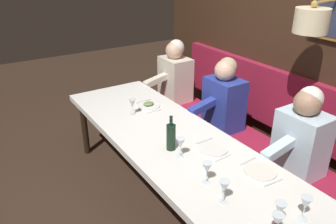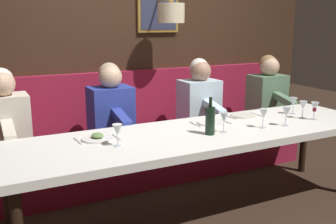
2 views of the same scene
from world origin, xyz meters
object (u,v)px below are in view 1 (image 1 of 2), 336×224
(diner_middle, at_px, (224,97))
(wine_glass_2, at_px, (132,104))
(wine_glass_3, at_px, (280,210))
(wine_bottle, at_px, (171,137))
(dining_table, at_px, (182,152))
(diner_near, at_px, (302,134))
(wine_glass_4, at_px, (224,187))
(wine_glass_1, at_px, (181,144))
(wine_glass_0, at_px, (277,221))
(diner_far, at_px, (175,73))
(wine_glass_6, at_px, (207,169))
(wine_glass_5, at_px, (306,204))

(diner_middle, height_order, wine_glass_2, diner_middle)
(wine_glass_3, distance_m, wine_bottle, 1.05)
(dining_table, bearing_deg, wine_glass_3, -92.51)
(diner_near, relative_size, wine_glass_4, 4.82)
(wine_glass_1, height_order, wine_glass_3, same)
(wine_glass_0, bearing_deg, wine_glass_3, 33.23)
(wine_bottle, bearing_deg, diner_middle, 26.02)
(diner_near, height_order, diner_far, same)
(diner_near, distance_m, wine_bottle, 1.11)
(diner_middle, relative_size, wine_glass_1, 4.82)
(wine_glass_4, bearing_deg, diner_near, 11.67)
(diner_middle, distance_m, diner_far, 0.94)
(wine_glass_1, xyz_separation_m, wine_glass_3, (0.06, -0.92, 0.00))
(wine_glass_1, bearing_deg, wine_glass_3, -86.16)
(wine_glass_2, bearing_deg, dining_table, -84.83)
(wine_glass_4, bearing_deg, wine_glass_3, -67.87)
(wine_glass_6, relative_size, wine_bottle, 0.55)
(wine_glass_4, bearing_deg, diner_far, 63.75)
(wine_glass_6, bearing_deg, wine_glass_0, -88.85)
(wine_glass_4, bearing_deg, wine_glass_0, -82.85)
(dining_table, relative_size, diner_near, 4.05)
(diner_middle, distance_m, wine_glass_4, 1.61)
(dining_table, relative_size, wine_glass_0, 19.55)
(diner_far, bearing_deg, wine_glass_2, -144.80)
(diner_near, distance_m, wine_glass_2, 1.58)
(diner_near, xyz_separation_m, diner_far, (0.00, 1.93, 0.00))
(diner_middle, xyz_separation_m, wine_bottle, (-0.99, -0.48, 0.04))
(diner_far, height_order, wine_glass_4, diner_far)
(dining_table, height_order, wine_glass_5, wine_glass_5)
(wine_glass_3, bearing_deg, dining_table, 87.49)
(diner_near, height_order, wine_glass_4, diner_near)
(wine_glass_0, height_order, wine_glass_3, same)
(diner_near, distance_m, diner_far, 1.93)
(diner_far, height_order, wine_bottle, diner_far)
(diner_middle, height_order, wine_glass_0, diner_middle)
(wine_glass_1, distance_m, wine_glass_6, 0.37)
(wine_glass_0, height_order, wine_glass_4, same)
(wine_glass_6, bearing_deg, wine_glass_1, 84.51)
(diner_far, bearing_deg, dining_table, -121.49)
(dining_table, relative_size, wine_glass_3, 19.55)
(wine_glass_5, height_order, wine_bottle, wine_bottle)
(wine_glass_0, distance_m, wine_glass_4, 0.39)
(wine_glass_2, bearing_deg, wine_bottle, -92.93)
(wine_glass_0, height_order, wine_bottle, wine_bottle)
(diner_middle, distance_m, wine_bottle, 1.10)
(wine_bottle, bearing_deg, wine_glass_4, -95.59)
(wine_glass_2, height_order, wine_glass_3, same)
(diner_far, xyz_separation_m, wine_glass_0, (-1.01, -2.54, 0.04))
(diner_middle, xyz_separation_m, wine_glass_1, (-0.99, -0.62, 0.04))
(wine_glass_6, height_order, wine_bottle, wine_bottle)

